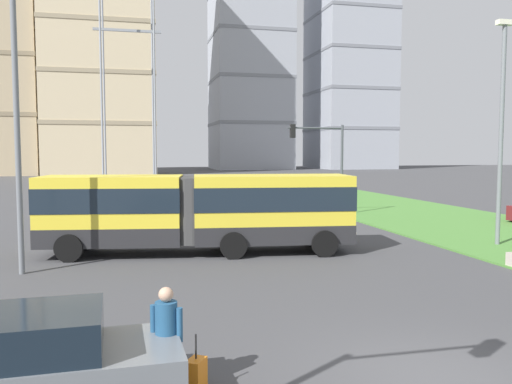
# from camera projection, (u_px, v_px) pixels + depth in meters

# --- Properties ---
(ground_plane) EXTENTS (260.00, 260.00, 0.00)m
(ground_plane) POSITION_uv_depth(u_px,v_px,m) (433.00, 378.00, 9.03)
(ground_plane) COLOR #424244
(articulated_bus) EXTENTS (12.05, 4.09, 3.00)m
(articulated_bus) POSITION_uv_depth(u_px,v_px,m) (199.00, 210.00, 20.13)
(articulated_bus) COLOR yellow
(articulated_bus) RESTS_ON ground
(car_silver_hatch) EXTENTS (4.57, 2.40, 1.58)m
(car_silver_hatch) POSITION_uv_depth(u_px,v_px,m) (115.00, 205.00, 31.35)
(car_silver_hatch) COLOR #B7BABF
(car_silver_hatch) RESTS_ON ground
(car_grey_wagon) EXTENTS (4.46, 2.14, 1.58)m
(car_grey_wagon) POSITION_uv_depth(u_px,v_px,m) (26.00, 368.00, 7.62)
(car_grey_wagon) COLOR slate
(car_grey_wagon) RESTS_ON ground
(pedestrian_crossing) EXTENTS (0.50, 0.36, 1.74)m
(pedestrian_crossing) POSITION_uv_depth(u_px,v_px,m) (166.00, 332.00, 8.44)
(pedestrian_crossing) COLOR #4C4238
(pedestrian_crossing) RESTS_ON ground
(rolling_suitcase) EXTENTS (0.40, 0.43, 0.97)m
(rolling_suitcase) POSITION_uv_depth(u_px,v_px,m) (196.00, 376.00, 8.40)
(rolling_suitcase) COLOR orange
(rolling_suitcase) RESTS_ON ground
(traffic_light_far_right) EXTENTS (3.51, 0.28, 5.54)m
(traffic_light_far_right) POSITION_uv_depth(u_px,v_px,m) (324.00, 153.00, 31.51)
(traffic_light_far_right) COLOR #474C51
(traffic_light_far_right) RESTS_ON ground
(streetlight_left) EXTENTS (0.70, 0.28, 10.10)m
(streetlight_left) POSITION_uv_depth(u_px,v_px,m) (16.00, 101.00, 16.37)
(streetlight_left) COLOR slate
(streetlight_left) RESTS_ON ground
(streetlight_median) EXTENTS (0.70, 0.28, 9.20)m
(streetlight_median) POSITION_uv_depth(u_px,v_px,m) (501.00, 124.00, 21.35)
(streetlight_median) COLOR slate
(streetlight_median) RESTS_ON ground
(apartment_tower_westcentre) EXTENTS (18.76, 15.42, 50.20)m
(apartment_tower_westcentre) POSITION_uv_depth(u_px,v_px,m) (99.00, 31.00, 91.58)
(apartment_tower_westcentre) COLOR beige
(apartment_tower_westcentre) RESTS_ON ground
(apartment_tower_centre) EXTENTS (17.10, 17.68, 49.78)m
(apartment_tower_centre) POSITION_uv_depth(u_px,v_px,m) (250.00, 60.00, 119.70)
(apartment_tower_centre) COLOR #9EA3AD
(apartment_tower_centre) RESTS_ON ground
(apartment_tower_eastcentre) EXTENTS (16.56, 19.96, 53.41)m
(apartment_tower_eastcentre) POSITION_uv_depth(u_px,v_px,m) (349.00, 56.00, 124.29)
(apartment_tower_eastcentre) COLOR #9EA3AD
(apartment_tower_eastcentre) RESTS_ON ground
(transmission_pylon) EXTENTS (9.00, 6.24, 28.18)m
(transmission_pylon) POSITION_uv_depth(u_px,v_px,m) (128.00, 56.00, 63.08)
(transmission_pylon) COLOR gray
(transmission_pylon) RESTS_ON ground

